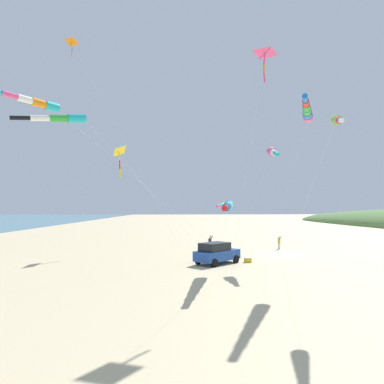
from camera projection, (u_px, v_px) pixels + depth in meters
ground_plane at (279, 254)px, 34.75m from camera, size 600.00×600.00×0.00m
parked_car at (217, 253)px, 28.73m from camera, size 4.44×4.24×1.85m
cooler_box at (248, 260)px, 29.52m from camera, size 0.62×0.42×0.42m
person_adult_flyer at (210, 243)px, 37.77m from camera, size 0.63×0.61×1.75m
person_child_green_jacket at (279, 242)px, 39.33m from camera, size 0.54×0.47×1.56m
person_child_grey_jacket at (210, 247)px, 35.58m from camera, size 0.44×0.48×1.35m
kite_delta_long_streamer_left at (265, 54)px, 21.90m from camera, size 1.79×7.31×15.36m
kite_windsock_red_high_left at (225, 204)px, 32.48m from camera, size 7.08×9.36×5.60m
kite_windsock_striped_overhead at (35, 102)px, 23.06m from camera, size 17.32×8.86×12.56m
kite_delta_purple_drifting at (118, 152)px, 37.07m from camera, size 9.26×4.19×11.88m
kite_windsock_long_streamer_right at (273, 152)px, 30.15m from camera, size 2.49×8.00×10.62m
kite_windsock_teal_far_right at (337, 120)px, 17.77m from camera, size 1.68×12.70×10.10m
kite_windsock_yellow_midlevel at (61, 119)px, 21.43m from camera, size 13.93×11.40×11.12m
kite_delta_green_low_center at (72, 44)px, 30.14m from camera, size 11.19×3.52×20.30m
kite_windsock_checkered_midright at (307, 112)px, 23.65m from camera, size 3.34×11.58×12.22m
kite_windsock_blue_topmost at (228, 206)px, 24.18m from camera, size 2.22×10.50×5.46m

